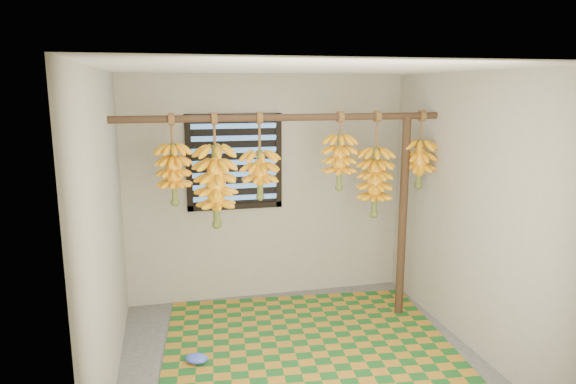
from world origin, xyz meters
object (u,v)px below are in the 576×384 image
object	(u,v)px
woven_mat	(307,340)
banana_bunch_f	(419,164)
plastic_bag	(196,359)
banana_bunch_b	(216,186)
banana_bunch_d	(339,162)
banana_bunch_c	(260,174)
banana_bunch_e	(375,182)
support_post	(403,218)
banana_bunch_a	(174,174)

from	to	relation	value
woven_mat	banana_bunch_f	size ratio (longest dim) A/B	3.38
plastic_bag	banana_bunch_b	bearing A→B (deg)	64.42
plastic_bag	banana_bunch_d	distance (m)	2.14
plastic_bag	banana_bunch_c	xyz separation A→B (m)	(0.65, 0.52, 1.44)
plastic_bag	banana_bunch_c	bearing A→B (deg)	38.90
plastic_bag	banana_bunch_e	bearing A→B (deg)	16.52
banana_bunch_b	banana_bunch_c	world-z (taller)	same
banana_bunch_c	banana_bunch_e	size ratio (longest dim) A/B	0.77
support_post	banana_bunch_c	bearing A→B (deg)	180.00
banana_bunch_b	banana_bunch_a	bearing A→B (deg)	180.00
banana_bunch_a	banana_bunch_b	distance (m)	0.38
plastic_bag	banana_bunch_a	xyz separation A→B (m)	(-0.11, 0.52, 1.48)
banana_bunch_c	banana_bunch_f	xyz separation A→B (m)	(1.57, 0.00, 0.05)
banana_bunch_d	banana_bunch_f	size ratio (longest dim) A/B	0.98
banana_bunch_d	banana_bunch_e	distance (m)	0.42
banana_bunch_a	banana_bunch_f	distance (m)	2.33
banana_bunch_b	banana_bunch_f	world-z (taller)	same
banana_bunch_c	woven_mat	bearing A→B (deg)	-44.73
support_post	banana_bunch_f	world-z (taller)	banana_bunch_f
plastic_bag	banana_bunch_f	xyz separation A→B (m)	(2.22, 0.52, 1.49)
banana_bunch_a	banana_bunch_b	size ratio (longest dim) A/B	0.78
support_post	banana_bunch_f	distance (m)	0.56
support_post	woven_mat	bearing A→B (deg)	-162.05
woven_mat	support_post	bearing A→B (deg)	17.95
banana_bunch_c	banana_bunch_f	size ratio (longest dim) A/B	1.05
banana_bunch_b	banana_bunch_d	xyz separation A→B (m)	(1.15, -0.00, 0.18)
woven_mat	banana_bunch_e	world-z (taller)	banana_bunch_e
banana_bunch_a	banana_bunch_b	xyz separation A→B (m)	(0.36, 0.00, -0.12)
banana_bunch_e	banana_bunch_b	bearing A→B (deg)	180.00
banana_bunch_b	banana_bunch_c	size ratio (longest dim) A/B	1.30
banana_bunch_b	woven_mat	bearing A→B (deg)	-24.89
support_post	banana_bunch_a	distance (m)	2.25
support_post	banana_bunch_f	bearing A→B (deg)	0.00
banana_bunch_c	banana_bunch_f	distance (m)	1.58
support_post	plastic_bag	distance (m)	2.34
support_post	woven_mat	world-z (taller)	support_post
woven_mat	banana_bunch_c	size ratio (longest dim) A/B	3.23
banana_bunch_d	banana_bunch_b	bearing A→B (deg)	180.00
banana_bunch_c	banana_bunch_f	world-z (taller)	same
banana_bunch_c	banana_bunch_d	bearing A→B (deg)	-0.00
banana_bunch_e	plastic_bag	bearing A→B (deg)	-163.48
banana_bunch_b	banana_bunch_d	size ratio (longest dim) A/B	1.39
banana_bunch_b	banana_bunch_f	size ratio (longest dim) A/B	1.36
banana_bunch_b	banana_bunch_d	bearing A→B (deg)	-0.00
banana_bunch_a	banana_bunch_e	xyz separation A→B (m)	(1.88, 0.00, -0.15)
woven_mat	banana_bunch_b	bearing A→B (deg)	155.11
plastic_bag	banana_bunch_b	distance (m)	1.47
woven_mat	banana_bunch_b	distance (m)	1.62
woven_mat	banana_bunch_e	size ratio (longest dim) A/B	2.50
banana_bunch_d	banana_bunch_a	bearing A→B (deg)	180.00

